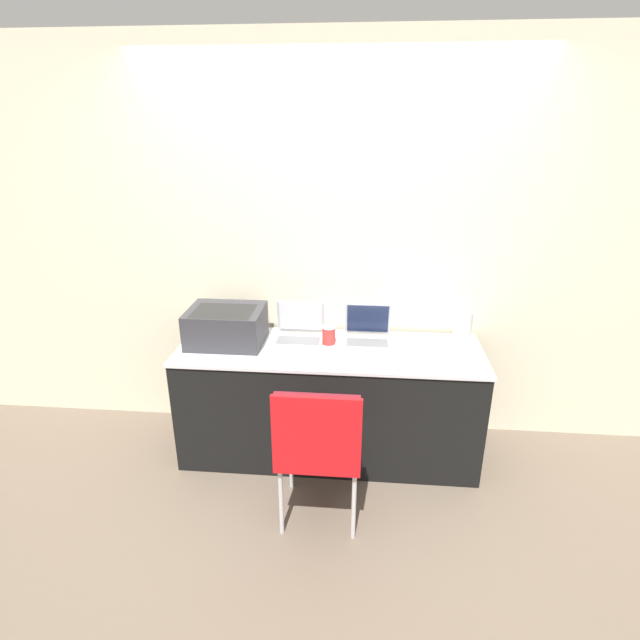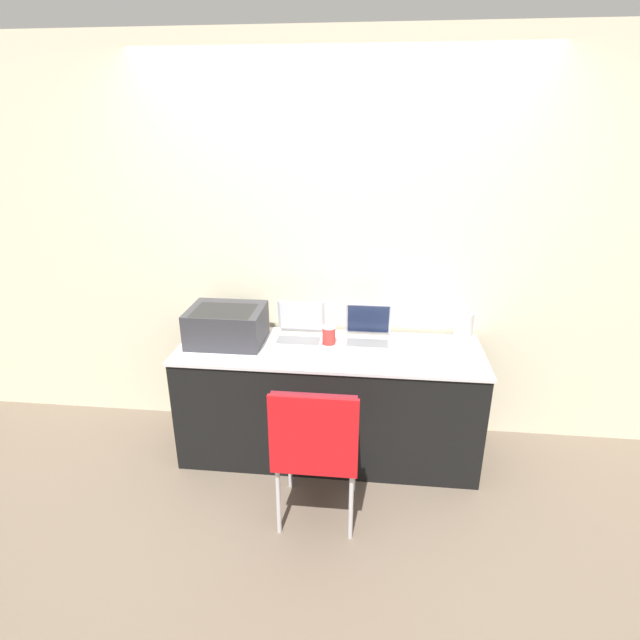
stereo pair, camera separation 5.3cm
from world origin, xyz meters
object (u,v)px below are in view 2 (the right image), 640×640
Objects in this scene: laptop_left at (300,332)px; metal_pitcher at (464,326)px; coffee_cup at (329,335)px; laptop_right at (368,335)px; printer at (227,324)px; chair at (316,441)px; external_keyboard at (297,353)px.

metal_pitcher is (1.05, 0.06, 0.06)m from laptop_left.
metal_pitcher is at bearing 7.07° from coffee_cup.
laptop_left is at bearing -179.63° from laptop_right.
laptop_left reaches higher than printer.
coffee_cup is at bearing -167.85° from laptop_right.
printer is 1.51m from metal_pitcher.
laptop_right is 0.25m from coffee_cup.
coffee_cup is (0.65, 0.04, -0.06)m from printer.
laptop_right is at bearing 73.47° from chair.
chair reaches higher than external_keyboard.
external_keyboard is at bearing -164.15° from metal_pitcher.
printer is 0.66m from coffee_cup.
printer is 1.83× the size of metal_pitcher.
external_keyboard is 1.07m from metal_pitcher.
external_keyboard is at bearing -133.47° from coffee_cup.
external_keyboard is at bearing 107.31° from chair.
coffee_cup is 0.46× the size of metal_pitcher.
laptop_right is 0.49m from external_keyboard.
laptop_right reaches higher than external_keyboard.
printer is 0.47m from laptop_left.
external_keyboard is 1.51× the size of metal_pitcher.
external_keyboard is 0.44× the size of chair.
external_keyboard is at bearing -17.12° from printer.
printer is 3.98× the size of coffee_cup.
coffee_cup is (0.18, 0.19, 0.05)m from external_keyboard.
chair is at bearing -47.75° from printer.
laptop_right is at bearing 0.37° from laptop_left.
laptop_left is 0.24m from external_keyboard.
chair is (0.66, -0.72, -0.33)m from printer.
chair is (-0.24, -0.82, -0.26)m from laptop_right.
coffee_cup reaches higher than external_keyboard.
metal_pitcher is at bearing 3.03° from laptop_left.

